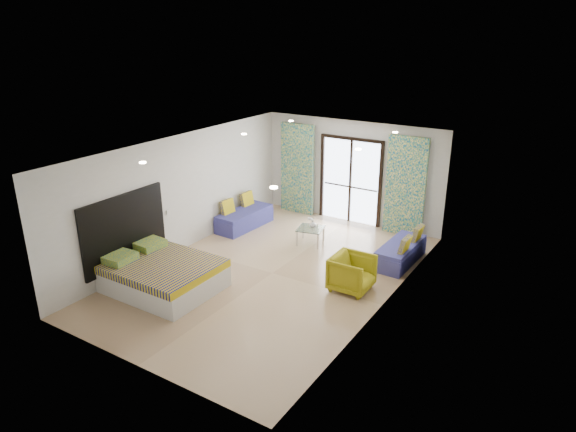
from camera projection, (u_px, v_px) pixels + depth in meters
The scene contains 24 objects.
floor at pixel (272, 273), 10.93m from camera, with size 5.00×7.50×0.01m, color tan, non-canonical shape.
ceiling at pixel (271, 149), 9.99m from camera, with size 5.00×7.50×0.01m, color silver, non-canonical shape.
wall_back at pixel (351, 172), 13.43m from camera, with size 5.00×0.01×2.70m, color silver, non-canonical shape.
wall_front at pixel (128, 289), 7.48m from camera, with size 5.00×0.01×2.70m, color silver, non-canonical shape.
wall_left at pixel (181, 194), 11.70m from camera, with size 0.01×7.50×2.70m, color silver, non-canonical shape.
wall_right at pixel (387, 239), 9.21m from camera, with size 0.01×7.50×2.70m, color silver, non-canonical shape.
balcony_door at pixel (351, 176), 13.44m from camera, with size 1.76×0.08×2.28m.
balcony_rail at pixel (350, 187), 13.56m from camera, with size 1.52×0.03×0.04m, color #595451.
curtain_left at pixel (297, 169), 14.10m from camera, with size 1.00×0.10×2.50m, color white.
curtain_right at pixel (405, 187), 12.55m from camera, with size 1.00×0.10×2.50m, color white.
downlight_a at pixel (143, 162), 9.11m from camera, with size 0.12×0.12×0.02m, color #FFE0B2.
downlight_b at pixel (274, 187), 7.71m from camera, with size 0.12×0.12×0.02m, color #FFE0B2.
downlight_c at pixel (244, 134), 11.49m from camera, with size 0.12×0.12×0.02m, color #FFE0B2.
downlight_d at pixel (358, 149), 10.09m from camera, with size 0.12×0.12×0.02m, color #FFE0B2.
downlight_e at pixel (291, 121), 13.07m from camera, with size 0.12×0.12×0.02m, color #FFE0B2.
downlight_f at pixel (395, 132), 11.68m from camera, with size 0.12×0.12×0.02m, color #FFE0B2.
headboard at pixel (125, 230), 10.43m from camera, with size 0.06×2.10×1.50m, color black.
switch_plate at pixel (168, 212), 11.43m from camera, with size 0.02×0.10×0.10m, color silver.
bed at pixel (163, 275), 10.20m from camera, with size 2.08×1.70×0.72m.
daybed_left at pixel (244, 218), 13.35m from camera, with size 0.73×1.69×0.82m.
daybed_right at pixel (401, 252), 11.35m from camera, with size 0.66×1.62×0.79m.
coffee_table at pixel (310, 230), 12.30m from camera, with size 0.72×0.72×0.69m.
vase at pixel (313, 224), 12.31m from camera, with size 0.17×0.17×0.17m, color white.
armchair at pixel (352, 271), 10.12m from camera, with size 0.77×0.72×0.79m, color #999013.
Camera 1 is at (5.51, -8.13, 4.96)m, focal length 32.00 mm.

